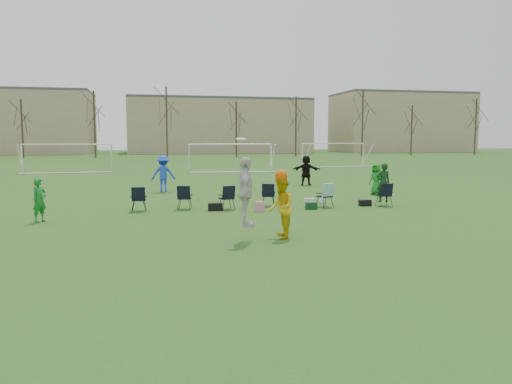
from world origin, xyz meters
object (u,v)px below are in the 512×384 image
object	(u,v)px
fielder_green_near	(39,200)
goal_mid	(231,150)
fielder_black	(306,170)
fielder_blue	(163,174)
center_contest	(264,199)
fielder_green_far	(376,179)
goal_left	(67,150)
goal_right	(333,148)

from	to	relation	value
fielder_green_near	goal_mid	distance (m)	28.06
fielder_black	goal_mid	world-z (taller)	goal_mid
fielder_green_near	fielder_blue	size ratio (longest dim) A/B	0.77
fielder_blue	center_contest	world-z (taller)	center_contest
fielder_black	fielder_green_far	bearing A→B (deg)	132.38
fielder_green_near	center_contest	size ratio (longest dim) A/B	0.53
fielder_black	goal_left	bearing A→B (deg)	-20.93
goal_left	fielder_black	bearing A→B (deg)	-50.43
fielder_green_near	goal_right	xyz separation A→B (m)	(22.88, 31.84, 1.17)
fielder_blue	goal_mid	world-z (taller)	goal_mid
center_contest	goal_mid	xyz separation A→B (m)	(4.11, 30.42, 0.78)
fielder_blue	goal_left	bearing A→B (deg)	-62.94
goal_mid	goal_right	bearing A→B (deg)	30.57
fielder_green_far	goal_mid	distance (m)	20.78
center_contest	goal_mid	bearing A→B (deg)	82.31
goal_right	fielder_green_far	bearing A→B (deg)	-114.58
fielder_black	fielder_green_near	bearing A→B (deg)	65.12
goal_left	fielder_green_far	bearing A→B (deg)	-55.88
fielder_blue	goal_mid	xyz separation A→B (m)	(6.43, 16.62, 0.95)
fielder_black	goal_right	size ratio (longest dim) A/B	0.25
center_contest	goal_right	xyz separation A→B (m)	(16.11, 36.42, 0.78)
fielder_blue	fielder_green_far	distance (m)	11.23
goal_left	goal_right	bearing A→B (deg)	3.75
goal_left	goal_mid	distance (m)	14.14
center_contest	goal_right	bearing A→B (deg)	66.14
fielder_blue	center_contest	xyz separation A→B (m)	(2.32, -13.80, 0.17)
goal_left	goal_right	size ratio (longest dim) A/B	1.01
fielder_green_near	goal_mid	bearing A→B (deg)	13.70
fielder_black	goal_left	xyz separation A→B (m)	(-16.29, 16.54, 1.00)
fielder_green_far	goal_right	xyz separation A→B (m)	(7.84, 26.33, 1.14)
center_contest	goal_left	xyz separation A→B (m)	(-9.89, 32.42, 0.78)
center_contest	goal_mid	world-z (taller)	center_contest
fielder_black	center_contest	world-z (taller)	center_contest
fielder_blue	fielder_green_far	bearing A→B (deg)	165.64
fielder_blue	fielder_black	xyz separation A→B (m)	(8.73, 2.08, -0.05)
goal_left	goal_right	distance (m)	26.31
center_contest	goal_mid	size ratio (longest dim) A/B	0.39
fielder_blue	goal_right	xyz separation A→B (m)	(18.43, 22.62, 0.95)
fielder_green_near	fielder_blue	distance (m)	10.24
fielder_green_near	goal_right	distance (m)	39.23
goal_right	goal_left	bearing A→B (deg)	-179.25
fielder_green_near	goal_left	bearing A→B (deg)	42.93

